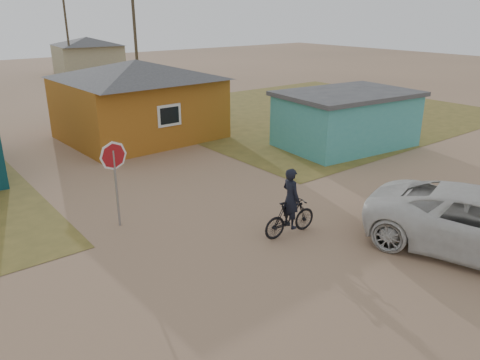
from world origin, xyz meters
The scene contains 9 objects.
ground centered at (0.00, 0.00, 0.00)m, with size 120.00×120.00×0.00m, color #977457.
grass_ne centered at (14.00, 13.00, 0.01)m, with size 20.00×18.00×0.00m, color olive.
house_yellow centered at (2.50, 14.00, 2.00)m, with size 7.72×6.76×3.90m.
shed_turquoise centered at (9.50, 6.50, 1.31)m, with size 6.71×4.93×2.60m.
house_beige_east centered at (10.00, 40.00, 1.86)m, with size 6.95×6.05×3.60m.
utility_pole_near centered at (6.50, 22.00, 4.14)m, with size 1.40×0.20×8.00m.
utility_pole_far centered at (7.50, 38.00, 4.14)m, with size 1.40×0.20×8.00m.
stop_sign centered at (-2.85, 4.89, 1.94)m, with size 0.84×0.29×2.66m.
cyclist centered at (0.80, 1.25, 0.74)m, with size 1.84×0.68×2.04m.
Camera 1 is at (-7.96, -7.53, 6.22)m, focal length 35.00 mm.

